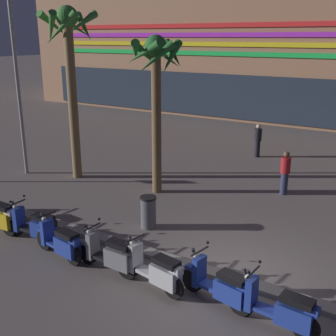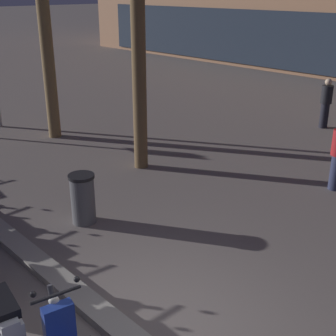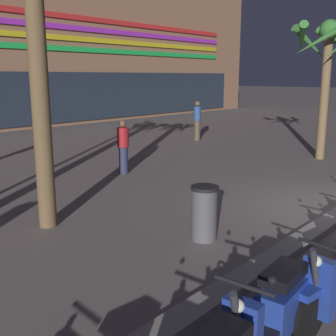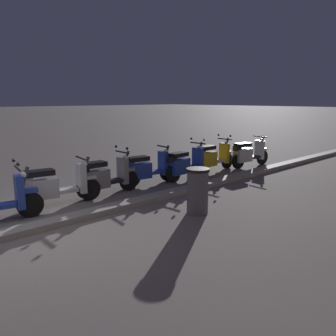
{
  "view_description": "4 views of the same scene",
  "coord_description": "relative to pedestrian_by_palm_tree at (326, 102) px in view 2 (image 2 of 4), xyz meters",
  "views": [
    {
      "loc": [
        3.24,
        -7.95,
        5.31
      ],
      "look_at": [
        -3.52,
        2.9,
        1.31
      ],
      "focal_mm": 45.1,
      "sensor_mm": 36.0,
      "label": 1
    },
    {
      "loc": [
        3.37,
        -2.81,
        4.09
      ],
      "look_at": [
        -1.73,
        2.04,
        1.28
      ],
      "focal_mm": 48.62,
      "sensor_mm": 36.0,
      "label": 2
    },
    {
      "loc": [
        -8.66,
        -2.82,
        2.76
      ],
      "look_at": [
        -2.77,
        2.43,
        1.03
      ],
      "focal_mm": 44.72,
      "sensor_mm": 36.0,
      "label": 3
    },
    {
      "loc": [
        2.05,
        5.91,
        2.34
      ],
      "look_at": [
        -2.01,
        1.59,
        1.16
      ],
      "focal_mm": 37.45,
      "sensor_mm": 36.0,
      "label": 4
    }
  ],
  "objects": [
    {
      "name": "pedestrian_by_palm_tree",
      "position": [
        0.0,
        0.0,
        0.0
      ],
      "size": [
        0.34,
        0.34,
        1.53
      ],
      "color": "black",
      "rests_on": "ground"
    },
    {
      "name": "litter_bin",
      "position": [
        0.03,
        -8.87,
        -0.31
      ],
      "size": [
        0.48,
        0.48,
        0.95
      ],
      "color": "#56565B",
      "rests_on": "ground"
    }
  ]
}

